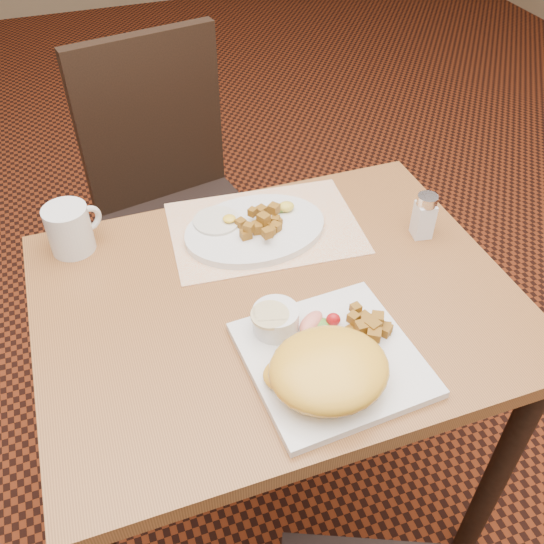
{
  "coord_description": "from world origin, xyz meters",
  "views": [
    {
      "loc": [
        -0.28,
        -0.77,
        1.56
      ],
      "look_at": [
        -0.01,
        -0.01,
        0.82
      ],
      "focal_mm": 40.0,
      "sensor_mm": 36.0,
      "label": 1
    }
  ],
  "objects_px": {
    "table": "(277,334)",
    "coffee_mug": "(70,229)",
    "chair_far": "(174,194)",
    "salt_shaker": "(424,215)",
    "plate_oval": "(255,230)",
    "plate_square": "(332,359)"
  },
  "relations": [
    {
      "from": "plate_square",
      "to": "plate_oval",
      "type": "relative_size",
      "value": 0.92
    },
    {
      "from": "chair_far",
      "to": "salt_shaker",
      "type": "bearing_deg",
      "value": 112.56
    },
    {
      "from": "salt_shaker",
      "to": "coffee_mug",
      "type": "height_order",
      "value": "same"
    },
    {
      "from": "plate_oval",
      "to": "coffee_mug",
      "type": "xyz_separation_m",
      "value": [
        -0.37,
        0.08,
        0.04
      ]
    },
    {
      "from": "chair_far",
      "to": "plate_square",
      "type": "relative_size",
      "value": 3.46
    },
    {
      "from": "table",
      "to": "plate_oval",
      "type": "bearing_deg",
      "value": 83.89
    },
    {
      "from": "salt_shaker",
      "to": "plate_oval",
      "type": "bearing_deg",
      "value": 159.83
    },
    {
      "from": "plate_square",
      "to": "coffee_mug",
      "type": "relative_size",
      "value": 2.43
    },
    {
      "from": "table",
      "to": "coffee_mug",
      "type": "bearing_deg",
      "value": 141.55
    },
    {
      "from": "chair_far",
      "to": "plate_oval",
      "type": "xyz_separation_m",
      "value": [
        0.09,
        -0.51,
        0.22
      ]
    },
    {
      "from": "salt_shaker",
      "to": "coffee_mug",
      "type": "xyz_separation_m",
      "value": [
        -0.7,
        0.2,
        -0.0
      ]
    },
    {
      "from": "plate_oval",
      "to": "salt_shaker",
      "type": "relative_size",
      "value": 3.05
    },
    {
      "from": "plate_oval",
      "to": "table",
      "type": "bearing_deg",
      "value": -96.11
    },
    {
      "from": "coffee_mug",
      "to": "chair_far",
      "type": "bearing_deg",
      "value": 56.5
    },
    {
      "from": "plate_square",
      "to": "plate_oval",
      "type": "xyz_separation_m",
      "value": [
        -0.01,
        0.38,
        0.0
      ]
    },
    {
      "from": "chair_far",
      "to": "salt_shaker",
      "type": "relative_size",
      "value": 9.7
    },
    {
      "from": "plate_square",
      "to": "coffee_mug",
      "type": "height_order",
      "value": "coffee_mug"
    },
    {
      "from": "plate_oval",
      "to": "coffee_mug",
      "type": "height_order",
      "value": "coffee_mug"
    },
    {
      "from": "table",
      "to": "salt_shaker",
      "type": "xyz_separation_m",
      "value": [
        0.35,
        0.07,
        0.16
      ]
    },
    {
      "from": "table",
      "to": "plate_oval",
      "type": "relative_size",
      "value": 2.96
    },
    {
      "from": "table",
      "to": "coffee_mug",
      "type": "height_order",
      "value": "coffee_mug"
    },
    {
      "from": "chair_far",
      "to": "plate_oval",
      "type": "height_order",
      "value": "chair_far"
    }
  ]
}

